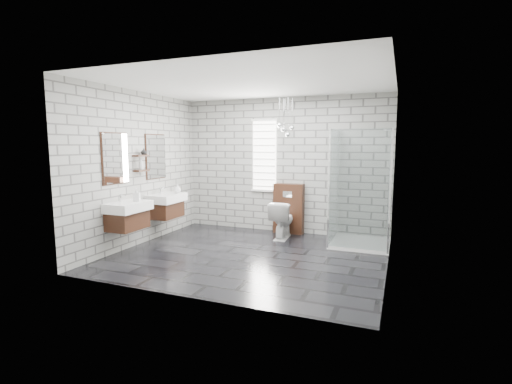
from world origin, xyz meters
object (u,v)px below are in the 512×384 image
Objects in this scene: shower_enclosure at (354,218)px; cistern_panel at (289,209)px; toilet at (282,220)px; vanity_left at (126,208)px; vanity_right at (165,199)px.

cistern_panel is at bearing 159.00° from shower_enclosure.
shower_enclosure is 1.36m from toilet.
toilet is (2.06, 1.88, -0.40)m from vanity_left.
vanity_left is at bearing 38.52° from toilet.
toilet is (0.00, -0.43, -0.14)m from cistern_panel.
shower_enclosure reaches higher than toilet.
shower_enclosure is (1.35, -0.52, 0.00)m from cistern_panel.
vanity_left is 1.57× the size of cistern_panel.
vanity_right reaches higher than cistern_panel.
vanity_right is 2.21× the size of toilet.
toilet is at bearing 42.40° from vanity_left.
vanity_left is at bearing -90.00° from vanity_right.
shower_enclosure is (3.41, 1.80, -0.25)m from vanity_left.
vanity_right is at bearing 90.00° from vanity_left.
vanity_left reaches higher than toilet.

